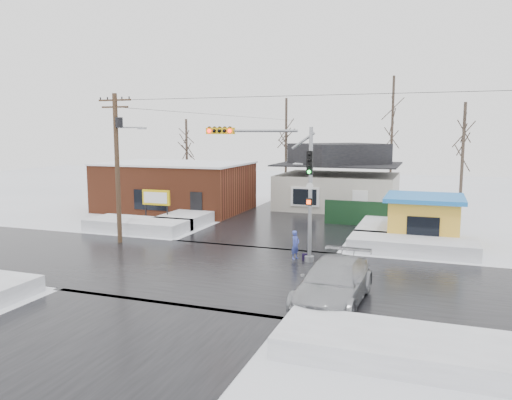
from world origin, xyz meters
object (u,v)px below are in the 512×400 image
(traffic_signal, at_px, (281,175))
(pedestrian, at_px, (295,245))
(car, at_px, (334,283))
(kiosk, at_px, (424,219))
(utility_pole, at_px, (118,159))
(marquee_sign, at_px, (156,199))

(traffic_signal, distance_m, pedestrian, 3.86)
(pedestrian, height_order, car, car)
(kiosk, relative_size, pedestrian, 3.01)
(traffic_signal, bearing_deg, kiosk, 44.84)
(utility_pole, distance_m, marquee_sign, 6.87)
(car, bearing_deg, marquee_sign, 143.51)
(marquee_sign, bearing_deg, traffic_signal, -29.72)
(kiosk, bearing_deg, pedestrian, -133.38)
(traffic_signal, height_order, pedestrian, traffic_signal)
(traffic_signal, xyz_separation_m, kiosk, (7.07, 7.03, -3.08))
(utility_pole, bearing_deg, marquee_sign, 100.13)
(utility_pole, relative_size, pedestrian, 5.89)
(car, bearing_deg, kiosk, 79.01)
(utility_pole, relative_size, car, 1.52)
(traffic_signal, distance_m, utility_pole, 10.39)
(marquee_sign, bearing_deg, kiosk, 1.55)
(utility_pole, distance_m, pedestrian, 11.92)
(pedestrian, bearing_deg, utility_pole, 110.09)
(utility_pole, xyz_separation_m, kiosk, (17.43, 6.49, -3.65))
(utility_pole, xyz_separation_m, marquee_sign, (-1.07, 5.99, -3.19))
(traffic_signal, distance_m, car, 8.03)
(marquee_sign, height_order, pedestrian, marquee_sign)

